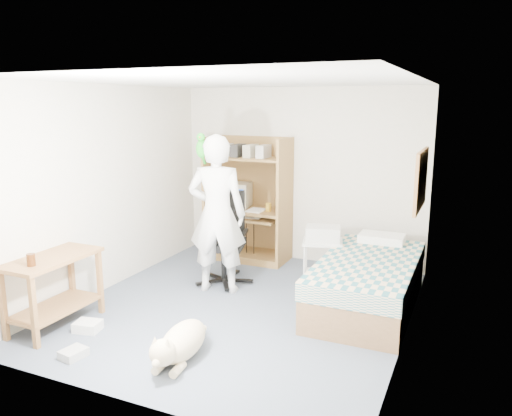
# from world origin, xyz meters

# --- Properties ---
(floor) EXTENTS (4.00, 4.00, 0.00)m
(floor) POSITION_xyz_m (0.00, 0.00, 0.00)
(floor) COLOR #434C5B
(floor) RESTS_ON ground
(wall_back) EXTENTS (3.60, 0.02, 2.50)m
(wall_back) POSITION_xyz_m (0.00, 2.00, 1.25)
(wall_back) COLOR silver
(wall_back) RESTS_ON floor
(wall_right) EXTENTS (0.02, 4.00, 2.50)m
(wall_right) POSITION_xyz_m (1.80, 0.00, 1.25)
(wall_right) COLOR silver
(wall_right) RESTS_ON floor
(wall_left) EXTENTS (0.02, 4.00, 2.50)m
(wall_left) POSITION_xyz_m (-1.80, 0.00, 1.25)
(wall_left) COLOR silver
(wall_left) RESTS_ON floor
(ceiling) EXTENTS (3.60, 4.00, 0.02)m
(ceiling) POSITION_xyz_m (0.00, 0.00, 2.50)
(ceiling) COLOR white
(ceiling) RESTS_ON wall_back
(computer_hutch) EXTENTS (1.20, 0.63, 1.80)m
(computer_hutch) POSITION_xyz_m (-0.70, 1.74, 0.82)
(computer_hutch) COLOR olive
(computer_hutch) RESTS_ON floor
(bed) EXTENTS (1.02, 2.02, 0.66)m
(bed) POSITION_xyz_m (1.30, 0.62, 0.29)
(bed) COLOR brown
(bed) RESTS_ON floor
(side_desk) EXTENTS (0.50, 1.00, 0.75)m
(side_desk) POSITION_xyz_m (-1.55, -1.20, 0.49)
(side_desk) COLOR brown
(side_desk) RESTS_ON floor
(corkboard) EXTENTS (0.04, 0.94, 0.66)m
(corkboard) POSITION_xyz_m (1.77, 0.90, 1.45)
(corkboard) COLOR olive
(corkboard) RESTS_ON wall_right
(office_chair) EXTENTS (0.65, 0.66, 1.16)m
(office_chair) POSITION_xyz_m (-0.56, 0.69, 0.41)
(office_chair) COLOR black
(office_chair) RESTS_ON floor
(person) EXTENTS (0.80, 0.63, 1.93)m
(person) POSITION_xyz_m (-0.50, 0.38, 0.96)
(person) COLOR white
(person) RESTS_ON floor
(parrot) EXTENTS (0.14, 0.25, 0.39)m
(parrot) POSITION_xyz_m (-0.69, 0.40, 1.76)
(parrot) COLOR #1E9115
(parrot) RESTS_ON person
(dog) EXTENTS (0.39, 1.01, 0.38)m
(dog) POSITION_xyz_m (0.01, -1.28, 0.17)
(dog) COLOR beige
(dog) RESTS_ON floor
(printer_cart) EXTENTS (0.57, 0.50, 0.59)m
(printer_cart) POSITION_xyz_m (0.63, 1.08, 0.39)
(printer_cart) COLOR silver
(printer_cart) RESTS_ON floor
(printer) EXTENTS (0.49, 0.42, 0.18)m
(printer) POSITION_xyz_m (0.63, 1.08, 0.68)
(printer) COLOR beige
(printer) RESTS_ON printer_cart
(crt_monitor) EXTENTS (0.43, 0.44, 0.35)m
(crt_monitor) POSITION_xyz_m (-0.89, 1.75, 0.94)
(crt_monitor) COLOR beige
(crt_monitor) RESTS_ON computer_hutch
(keyboard) EXTENTS (0.47, 0.22, 0.03)m
(keyboard) POSITION_xyz_m (-0.68, 1.58, 0.67)
(keyboard) COLOR beige
(keyboard) RESTS_ON computer_hutch
(pencil_cup) EXTENTS (0.08, 0.08, 0.12)m
(pencil_cup) POSITION_xyz_m (-0.35, 1.65, 0.82)
(pencil_cup) COLOR gold
(pencil_cup) RESTS_ON computer_hutch
(drink_glass) EXTENTS (0.08, 0.08, 0.12)m
(drink_glass) POSITION_xyz_m (-1.50, -1.49, 0.81)
(drink_glass) COLOR #421F0A
(drink_glass) RESTS_ON side_desk
(floor_box_a) EXTENTS (0.29, 0.25, 0.10)m
(floor_box_a) POSITION_xyz_m (-1.17, -1.17, 0.05)
(floor_box_a) COLOR silver
(floor_box_a) RESTS_ON floor
(floor_box_b) EXTENTS (0.21, 0.25, 0.08)m
(floor_box_b) POSITION_xyz_m (-0.90, -1.65, 0.04)
(floor_box_b) COLOR #ACACA7
(floor_box_b) RESTS_ON floor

